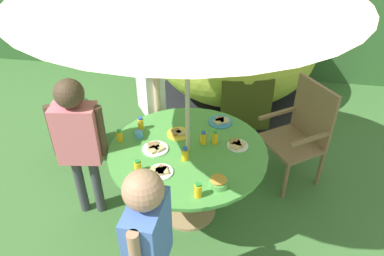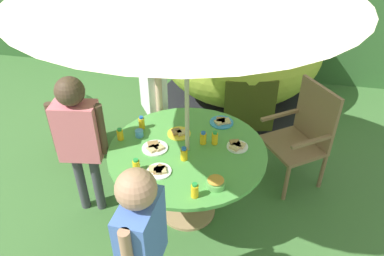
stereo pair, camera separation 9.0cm
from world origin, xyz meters
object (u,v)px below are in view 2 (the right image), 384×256
object	(u,v)px
wooden_chair	(304,132)
plate_back_edge	(222,122)
juice_bottle_near_right	(184,154)
juice_bottle_mid_left	(203,138)
juice_bottle_center_front	(142,123)
juice_bottle_spot_a	(195,191)
potted_plant	(78,122)
child_in_blue_shirt	(141,235)
plate_near_left	(155,147)
juice_bottle_far_right	(215,138)
snack_bowl	(216,182)
plate_center_back	(159,170)
juice_bottle_front_edge	(120,134)
child_in_pink_shirt	(78,132)
garden_table	(188,162)
plate_far_left	(237,146)
plate_mid_right	(179,133)
cup_near	(139,133)
child_in_white_shirt	(153,89)
dome_tent	(241,48)
juice_bottle_spot_b	(136,165)

from	to	relation	value
wooden_chair	plate_back_edge	distance (m)	0.84
juice_bottle_near_right	juice_bottle_mid_left	world-z (taller)	same
juice_bottle_near_right	juice_bottle_center_front	world-z (taller)	juice_bottle_center_front
juice_bottle_spot_a	potted_plant	bearing A→B (deg)	142.24
child_in_blue_shirt	juice_bottle_mid_left	bearing A→B (deg)	-5.29
plate_near_left	juice_bottle_far_right	world-z (taller)	juice_bottle_far_right
snack_bowl	plate_center_back	xyz separation A→B (m)	(-0.45, 0.07, -0.02)
juice_bottle_far_right	juice_bottle_front_edge	size ratio (longest dim) A/B	1.12
potted_plant	child_in_pink_shirt	world-z (taller)	child_in_pink_shirt
wooden_chair	juice_bottle_front_edge	bearing A→B (deg)	-102.19
wooden_chair	juice_bottle_spot_a	bearing A→B (deg)	-69.68
garden_table	juice_bottle_center_front	bearing A→B (deg)	154.14
wooden_chair	juice_bottle_spot_a	xyz separation A→B (m)	(-0.85, -1.23, 0.23)
snack_bowl	plate_back_edge	xyz separation A→B (m)	(-0.06, 0.84, -0.03)
potted_plant	juice_bottle_far_right	size ratio (longest dim) A/B	5.88
wooden_chair	plate_near_left	xyz separation A→B (m)	(-1.28, -0.75, 0.19)
snack_bowl	juice_bottle_front_edge	bearing A→B (deg)	154.91
juice_bottle_spot_a	plate_far_left	bearing A→B (deg)	69.19
wooden_chair	plate_mid_right	xyz separation A→B (m)	(-1.13, -0.51, 0.19)
cup_near	snack_bowl	bearing A→B (deg)	-33.44
cup_near	plate_back_edge	bearing A→B (deg)	26.97
wooden_chair	plate_far_left	size ratio (longest dim) A/B	5.67
potted_plant	child_in_white_shirt	distance (m)	0.95
plate_center_back	juice_bottle_front_edge	world-z (taller)	juice_bottle_front_edge
garden_table	dome_tent	xyz separation A→B (m)	(0.25, 2.23, 0.14)
plate_near_left	juice_bottle_front_edge	world-z (taller)	juice_bottle_front_edge
juice_bottle_spot_b	plate_mid_right	bearing A→B (deg)	68.18
child_in_white_shirt	plate_far_left	bearing A→B (deg)	20.86
garden_table	potted_plant	size ratio (longest dim) A/B	1.85
child_in_blue_shirt	plate_mid_right	world-z (taller)	child_in_blue_shirt
snack_bowl	juice_bottle_mid_left	distance (m)	0.53
plate_center_back	juice_bottle_near_right	xyz separation A→B (m)	(0.16, 0.19, 0.04)
juice_bottle_center_front	dome_tent	bearing A→B (deg)	70.39
plate_far_left	juice_bottle_near_right	size ratio (longest dim) A/B	1.55
plate_center_back	juice_bottle_center_front	world-z (taller)	juice_bottle_center_front
dome_tent	juice_bottle_spot_a	xyz separation A→B (m)	(-0.09, -2.75, 0.05)
potted_plant	juice_bottle_spot_a	world-z (taller)	juice_bottle_spot_a
child_in_pink_shirt	garden_table	bearing A→B (deg)	-0.00
child_in_pink_shirt	juice_bottle_center_front	world-z (taller)	child_in_pink_shirt
plate_far_left	juice_bottle_spot_b	size ratio (longest dim) A/B	1.65
child_in_white_shirt	juice_bottle_far_right	xyz separation A→B (m)	(0.72, -0.63, -0.05)
child_in_white_shirt	child_in_pink_shirt	size ratio (longest dim) A/B	0.96
potted_plant	juice_bottle_front_edge	bearing A→B (deg)	-39.65
juice_bottle_mid_left	juice_bottle_center_front	bearing A→B (deg)	168.80
wooden_chair	juice_bottle_center_front	world-z (taller)	wooden_chair
plate_far_left	juice_bottle_center_front	size ratio (longest dim) A/B	1.47
potted_plant	plate_mid_right	world-z (taller)	plate_mid_right
child_in_pink_shirt	cup_near	world-z (taller)	child_in_pink_shirt
cup_near	child_in_blue_shirt	bearing A→B (deg)	-71.02
wooden_chair	plate_back_edge	bearing A→B (deg)	-106.65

